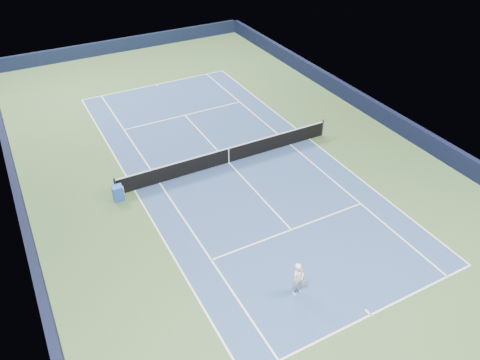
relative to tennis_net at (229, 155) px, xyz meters
name	(u,v)px	position (x,y,z in m)	size (l,w,h in m)	color
ground	(229,163)	(0.00, 0.00, -0.50)	(40.00, 40.00, 0.00)	#38572F
wall_far	(124,45)	(0.00, 19.82, 0.05)	(22.00, 0.35, 1.10)	black
wall_right	(378,112)	(10.82, 0.00, 0.05)	(0.35, 40.00, 1.10)	black
wall_left	(22,213)	(-10.82, 0.00, 0.05)	(0.35, 40.00, 1.10)	black
court_surface	(229,163)	(0.00, 0.00, -0.50)	(10.97, 23.77, 0.01)	navy
baseline_far	(156,84)	(0.00, 11.88, -0.50)	(10.97, 0.08, 0.00)	white
baseline_near	(371,315)	(0.00, -11.88, -0.50)	(10.97, 0.08, 0.00)	white
sideline_doubles_right	(309,139)	(5.49, 0.00, -0.50)	(0.08, 23.77, 0.00)	white
sideline_doubles_left	(134,190)	(-5.49, 0.00, -0.50)	(0.08, 23.77, 0.00)	white
sideline_singles_right	(290,144)	(4.12, 0.00, -0.50)	(0.08, 23.77, 0.00)	white
sideline_singles_left	(160,183)	(-4.12, 0.00, -0.50)	(0.08, 23.77, 0.00)	white
service_line_far	(185,115)	(0.00, 6.40, -0.50)	(8.23, 0.08, 0.00)	white
service_line_near	(291,230)	(0.00, -6.40, -0.50)	(8.23, 0.08, 0.00)	white
center_service_line	(229,162)	(0.00, 0.00, -0.50)	(0.08, 12.80, 0.00)	white
center_mark_far	(157,85)	(0.00, 11.73, -0.50)	(0.08, 0.30, 0.00)	white
center_mark_near	(368,312)	(0.00, -11.73, -0.50)	(0.08, 0.30, 0.00)	white
tennis_net	(229,155)	(0.00, 0.00, 0.00)	(12.90, 0.10, 1.07)	black
sponsor_cube	(118,193)	(-6.40, -0.38, -0.10)	(0.59, 0.49, 0.82)	#1D4CB2
tennis_player	(298,279)	(-1.86, -9.63, 0.27)	(0.77, 1.27, 2.60)	white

